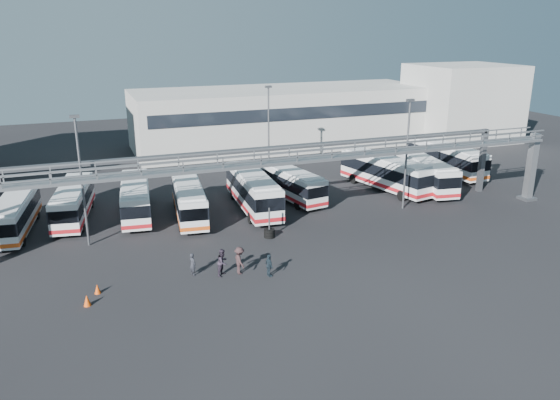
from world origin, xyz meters
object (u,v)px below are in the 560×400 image
object	(u,v)px
light_pole_mid	(407,149)
bus_4	(253,190)
bus_1	(73,201)
bus_5	(289,182)
pedestrian_a	(193,264)
pedestrian_b	(223,262)
bus_0	(15,214)
cone_right	(97,289)
bus_7	(386,172)
bus_8	(424,172)
light_pole_left	(81,174)
pedestrian_c	(240,260)
bus_2	(136,197)
tire_stack	(269,232)
bus_3	(189,199)
cone_left	(87,300)
light_pole_back	(269,127)
bus_9	(446,158)
pedestrian_d	(269,266)

from	to	relation	value
light_pole_mid	bus_4	world-z (taller)	light_pole_mid
bus_1	bus_5	distance (m)	20.02
pedestrian_a	pedestrian_b	distance (m)	2.08
bus_0	cone_right	xyz separation A→B (m)	(5.58, -13.64, -1.36)
pedestrian_a	cone_right	xyz separation A→B (m)	(-6.31, -0.52, -0.48)
bus_7	bus_8	size ratio (longest dim) A/B	1.06
light_pole_left	pedestrian_c	world-z (taller)	light_pole_left
bus_4	bus_5	world-z (taller)	bus_4
bus_7	bus_1	bearing A→B (deg)	165.17
bus_2	light_pole_left	bearing A→B (deg)	-120.70
bus_8	pedestrian_b	size ratio (longest dim) A/B	5.82
bus_1	tire_stack	xyz separation A→B (m)	(14.65, -10.08, -1.30)
bus_1	bus_5	xyz separation A→B (m)	(19.99, -1.04, -0.03)
light_pole_left	bus_3	xyz separation A→B (m)	(8.71, 3.52, -4.01)
bus_3	cone_left	size ratio (longest dim) A/B	14.46
bus_0	light_pole_left	bearing A→B (deg)	-35.21
bus_2	pedestrian_a	size ratio (longest dim) A/B	6.62
light_pole_mid	bus_5	distance (m)	11.76
light_pole_back	bus_1	bearing A→B (deg)	-160.46
light_pole_left	bus_9	world-z (taller)	light_pole_left
light_pole_back	pedestrian_d	distance (m)	26.27
cone_right	pedestrian_a	bearing A→B (deg)	4.71
light_pole_left	bus_7	bearing A→B (deg)	9.33
light_pole_mid	cone_left	xyz separation A→B (m)	(-28.52, -9.18, -5.37)
pedestrian_a	bus_2	bearing A→B (deg)	-12.38
bus_7	bus_9	distance (m)	10.50
bus_9	cone_left	world-z (taller)	bus_9
light_pole_left	cone_right	xyz separation A→B (m)	(0.17, -8.72, -5.41)
pedestrian_b	pedestrian_c	size ratio (longest dim) A/B	0.98
pedestrian_b	tire_stack	size ratio (longest dim) A/B	0.76
bus_4	pedestrian_a	xyz separation A→B (m)	(-8.27, -11.89, -1.12)
tire_stack	cone_right	bearing A→B (deg)	-159.00
pedestrian_b	light_pole_mid	bearing A→B (deg)	-23.59
light_pole_left	bus_5	bearing A→B (deg)	16.19
light_pole_back	bus_8	bearing A→B (deg)	-37.05
bus_2	light_pole_mid	bearing A→B (deg)	-9.31
tire_stack	pedestrian_d	bearing A→B (deg)	-109.90
bus_9	pedestrian_b	bearing A→B (deg)	-152.92
bus_0	bus_2	distance (m)	9.80
pedestrian_a	pedestrian_c	size ratio (longest dim) A/B	0.82
bus_1	bus_7	world-z (taller)	bus_7
light_pole_mid	pedestrian_b	world-z (taller)	light_pole_mid
bus_9	pedestrian_a	xyz separation A→B (m)	(-33.12, -16.24, -1.10)
bus_0	bus_5	size ratio (longest dim) A/B	0.98
light_pole_back	pedestrian_c	size ratio (longest dim) A/B	5.23
light_pole_mid	bus_2	distance (m)	24.90
pedestrian_c	bus_8	bearing A→B (deg)	-66.55
light_pole_mid	bus_4	size ratio (longest dim) A/B	0.88
bus_9	bus_5	bearing A→B (deg)	-174.55
bus_7	cone_left	world-z (taller)	bus_7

